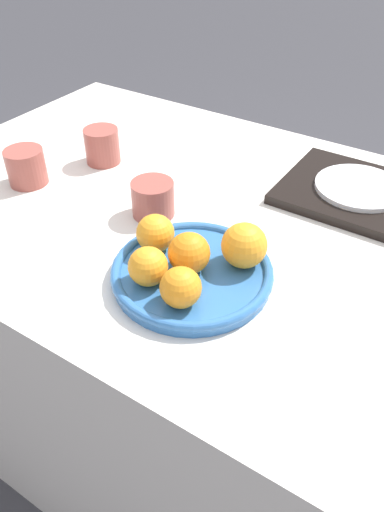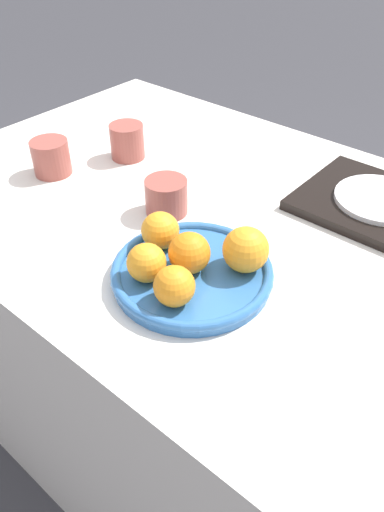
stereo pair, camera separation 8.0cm
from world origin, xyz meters
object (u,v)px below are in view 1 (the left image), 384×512
at_px(cup_2, 153,199).
at_px(cup_3, 26,167).
at_px(orange_3, 181,287).
at_px(serving_tray, 358,193).
at_px(fruit_platter, 192,273).
at_px(side_plate, 359,187).
at_px(orange_4, 154,233).
at_px(cup_1, 102,146).
at_px(orange_2, 148,266).
at_px(orange_1, 244,245).
at_px(orange_0, 189,253).

relative_size(cup_2, cup_3, 1.01).
distance_m(orange_3, serving_tray, 0.49).
bearing_deg(fruit_platter, side_plate, 69.83).
bearing_deg(fruit_platter, cup_3, 170.96).
bearing_deg(side_plate, cup_3, -152.05).
relative_size(side_plate, cup_2, 2.16).
distance_m(orange_4, cup_1, 0.38).
height_order(orange_2, cup_1, orange_2).
bearing_deg(side_plate, fruit_platter, -110.17).
bearing_deg(serving_tray, orange_1, -104.23).
distance_m(orange_0, side_plate, 0.43).
xyz_separation_m(fruit_platter, serving_tray, (0.15, 0.40, -0.00)).
bearing_deg(orange_2, fruit_platter, 54.71).
bearing_deg(side_plate, orange_2, -112.39).
bearing_deg(orange_1, cup_3, 178.62).
bearing_deg(orange_0, orange_2, -121.88).
distance_m(orange_4, cup_3, 0.38).
bearing_deg(orange_0, serving_tray, 69.17).
relative_size(cup_1, cup_3, 0.97).
xyz_separation_m(fruit_platter, orange_4, (-0.09, 0.02, 0.04)).
bearing_deg(cup_2, cup_1, 153.60).
height_order(fruit_platter, orange_3, orange_3).
bearing_deg(fruit_platter, cup_1, 149.30).
relative_size(orange_1, cup_3, 0.93).
relative_size(orange_2, cup_1, 0.80).
relative_size(orange_0, orange_4, 1.05).
height_order(orange_1, cup_1, orange_1).
height_order(orange_3, side_plate, orange_3).
bearing_deg(orange_1, orange_3, -104.08).
height_order(orange_0, cup_1, orange_0).
distance_m(orange_0, serving_tray, 0.43).
xyz_separation_m(cup_1, cup_3, (-0.07, -0.16, -0.00)).
height_order(orange_1, orange_2, orange_1).
relative_size(orange_2, orange_4, 0.97).
distance_m(fruit_platter, serving_tray, 0.43).
bearing_deg(serving_tray, orange_0, -110.83).
bearing_deg(orange_1, side_plate, 75.77).
xyz_separation_m(fruit_platter, cup_1, (-0.40, 0.23, 0.03)).
relative_size(orange_0, cup_1, 0.87).
bearing_deg(fruit_platter, orange_3, -69.46).
height_order(orange_2, serving_tray, orange_2).
relative_size(orange_0, cup_3, 0.84).
distance_m(fruit_platter, orange_4, 0.10).
distance_m(side_plate, cup_1, 0.57).
bearing_deg(orange_1, orange_2, -130.40).
relative_size(orange_0, serving_tray, 0.23).
bearing_deg(orange_2, serving_tray, 67.61).
xyz_separation_m(orange_2, cup_1, (-0.35, 0.30, -0.01)).
relative_size(orange_4, cup_3, 0.80).
height_order(fruit_platter, cup_3, cup_3).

